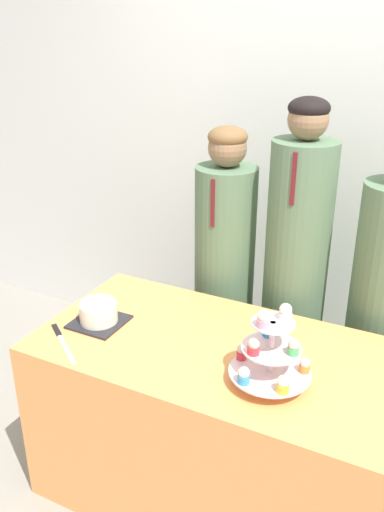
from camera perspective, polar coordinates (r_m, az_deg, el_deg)
The scene contains 8 objects.
wall_back at distance 2.85m, azimuth 15.96°, elevation 11.57°, with size 9.00×0.06×2.70m.
table at distance 2.29m, azimuth 6.83°, elevation -18.41°, with size 1.78×0.75×0.75m.
round_cake at distance 2.27m, azimuth -9.84°, elevation -5.69°, with size 0.21×0.21×0.12m.
cake_knife at distance 2.23m, azimuth -13.73°, elevation -8.26°, with size 0.26×0.20×0.01m.
cupcake_stand at distance 1.87m, azimuth 8.32°, elevation -9.91°, with size 0.28×0.28×0.30m.
student_0 at distance 2.71m, azimuth 3.37°, elevation -2.80°, with size 0.29×0.30×1.47m.
student_1 at distance 2.57m, azimuth 10.70°, elevation -2.93°, with size 0.29×0.30×1.62m.
student_2 at distance 2.54m, azimuth 19.46°, elevation -6.15°, with size 0.31×0.32×1.49m.
Camera 1 is at (0.53, -1.25, 1.91)m, focal length 38.00 mm.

